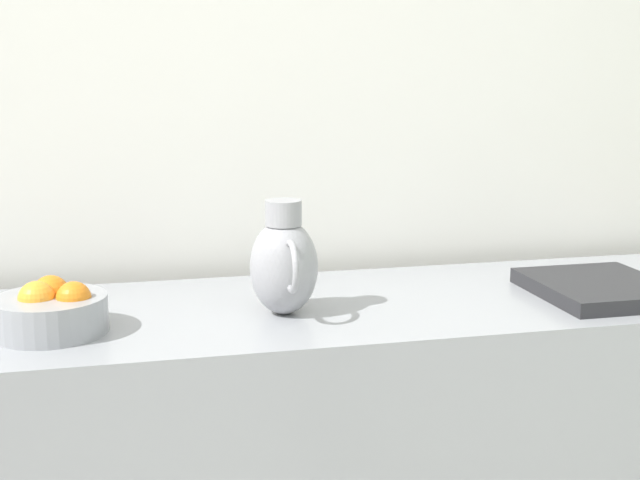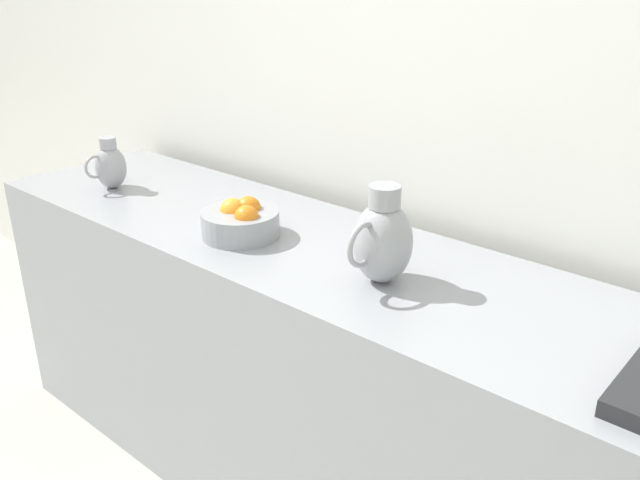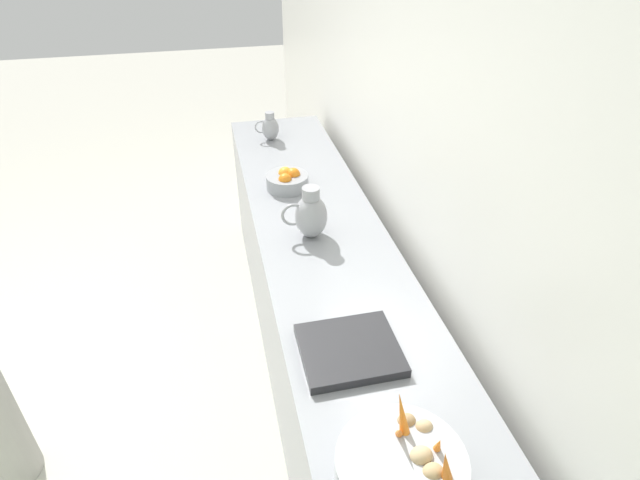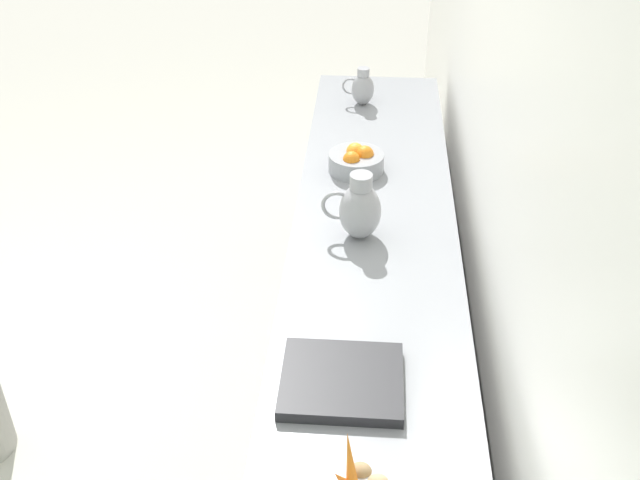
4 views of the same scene
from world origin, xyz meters
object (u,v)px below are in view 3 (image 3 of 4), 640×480
object	(u,v)px
metal_pitcher_tall	(311,215)
metal_pitcher_short	(270,127)
orange_bowl	(287,180)
vegetable_colander	(402,468)

from	to	relation	value
metal_pitcher_tall	metal_pitcher_short	world-z (taller)	metal_pitcher_tall
orange_bowl	metal_pitcher_tall	size ratio (longest dim) A/B	0.91
vegetable_colander	metal_pitcher_tall	xyz separation A→B (m)	(-0.01, -1.24, 0.06)
orange_bowl	metal_pitcher_short	xyz separation A→B (m)	(-0.00, -0.68, 0.04)
vegetable_colander	metal_pitcher_short	world-z (taller)	vegetable_colander
orange_bowl	metal_pitcher_short	bearing A→B (deg)	-90.42
vegetable_colander	orange_bowl	bearing A→B (deg)	-89.57
vegetable_colander	orange_bowl	world-z (taller)	vegetable_colander
metal_pitcher_tall	metal_pitcher_short	size ratio (longest dim) A/B	1.38
vegetable_colander	orange_bowl	size ratio (longest dim) A/B	1.55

